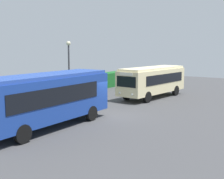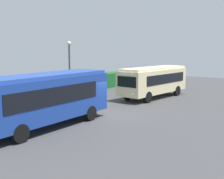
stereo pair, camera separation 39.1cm
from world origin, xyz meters
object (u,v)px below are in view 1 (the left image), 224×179
Objects in this scene: bus_blue at (47,97)px; person_right at (123,86)px; bus_cream at (153,80)px; person_center at (38,106)px; lamppost at (69,65)px; traffic_cone at (92,105)px.

bus_blue reaches higher than person_right.
person_center is (-12.33, 2.59, -0.81)m from bus_cream.
lamppost is (5.40, 1.93, 2.46)m from person_center.
bus_blue is 13.68m from person_right.
lamppost reaches higher than bus_cream.
traffic_cone is at bearing -141.19° from person_right.
lamppost is at bearing 108.99° from person_center.
traffic_cone is at bearing 10.71° from bus_blue.
traffic_cone is (-7.49, 1.62, -1.42)m from bus_cream.
person_center is at bearing -160.37° from lamppost.
bus_blue is at bearing -30.82° from person_center.
bus_cream is 12.63m from person_center.
lamppost reaches higher than person_right.
traffic_cone is at bearing 78.04° from person_center.
person_right is at bearing 11.21° from bus_blue.
bus_blue is 1.77× the size of lamppost.
bus_cream is 3.26m from person_right.
person_right is (13.37, 2.73, -0.91)m from bus_blue.
person_center is 12.13m from person_right.
bus_cream is at bearing -2.17° from bus_blue.
person_right is at bearing -11.40° from lamppost.
person_center reaches higher than traffic_cone.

